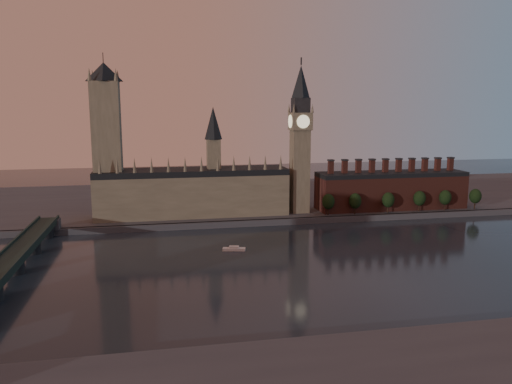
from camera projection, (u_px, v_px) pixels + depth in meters
ground at (341, 265)px, 247.95m from camera, size 900.00×900.00×0.00m
north_bank at (265, 198)px, 419.84m from camera, size 900.00×182.00×4.00m
palace_of_westminster at (193, 190)px, 343.18m from camera, size 130.00×30.30×74.00m
victoria_tower at (107, 136)px, 326.39m from camera, size 24.00×24.00×108.00m
big_ben at (300, 138)px, 346.81m from camera, size 15.00×15.00×107.00m
chimney_block at (391, 190)px, 366.70m from camera, size 110.00×25.00×37.00m
embankment_tree_0 at (328, 202)px, 343.06m from camera, size 8.60×8.60×14.88m
embankment_tree_1 at (355, 201)px, 345.79m from camera, size 8.60×8.60×14.88m
embankment_tree_2 at (388, 200)px, 349.64m from camera, size 8.60×8.60×14.88m
embankment_tree_3 at (420, 198)px, 355.67m from camera, size 8.60×8.60×14.88m
embankment_tree_4 at (445, 197)px, 359.13m from camera, size 8.60×8.60×14.88m
embankment_tree_5 at (475, 196)px, 364.49m from camera, size 8.60×8.60×14.88m
westminster_bridge at (2, 272)px, 214.44m from camera, size 14.00×200.00×11.55m
river_boat at (234, 249)px, 273.14m from camera, size 12.86×6.13×2.48m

